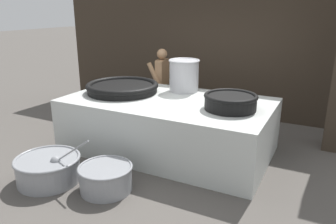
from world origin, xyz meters
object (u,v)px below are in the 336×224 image
Objects in this scene: prep_bowl_meat at (106,177)px; cook at (162,82)px; giant_wok_near at (122,87)px; giant_wok_far at (230,101)px; prep_bowl_vegetables at (48,168)px; stock_pot at (184,75)px.

cook is at bearing 103.53° from prep_bowl_meat.
giant_wok_near is 2.11m from giant_wok_far.
giant_wok_far is 0.68× the size of prep_bowl_vegetables.
giant_wok_near is at bearing 176.39° from giant_wok_far.
cook is 3.19m from prep_bowl_meat.
cook is (-0.86, 0.73, -0.37)m from stock_pot.
cook reaches higher than prep_bowl_meat.
prep_bowl_meat is (0.85, -1.69, -0.83)m from giant_wok_near.
prep_bowl_vegetables is (-0.17, -3.21, -0.66)m from cook.
cook is (0.12, 1.34, -0.16)m from giant_wok_near.
stock_pot is at bearing 146.67° from giant_wok_far.
giant_wok_near is 1.35m from cook.
giant_wok_far reaches higher than prep_bowl_vegetables.
prep_bowl_vegetables is at bearing -91.61° from giant_wok_near.
prep_bowl_meat is at bearing -63.40° from giant_wok_near.
prep_bowl_meat is (0.90, 0.18, -0.01)m from prep_bowl_vegetables.
giant_wok_far is at bearing 51.06° from prep_bowl_meat.
giant_wok_far is at bearing -33.33° from stock_pot.
giant_wok_far is at bearing 38.85° from prep_bowl_vegetables.
giant_wok_far reaches higher than prep_bowl_meat.
cook reaches higher than giant_wok_far.
giant_wok_far is 1.10× the size of prep_bowl_meat.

